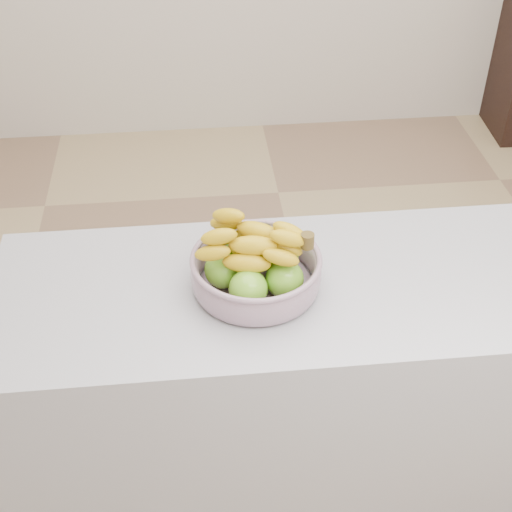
# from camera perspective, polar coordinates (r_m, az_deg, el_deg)

# --- Properties ---
(ground) EXTENTS (4.00, 4.00, 0.00)m
(ground) POSITION_cam_1_polar(r_m,az_deg,el_deg) (2.91, 4.95, -8.29)
(ground) COLOR tan
(ground) RESTS_ON ground
(counter) EXTENTS (2.00, 0.60, 0.90)m
(counter) POSITION_cam_1_polar(r_m,az_deg,el_deg) (2.21, 8.12, -10.75)
(counter) COLOR #92939A
(counter) RESTS_ON ground
(fruit_bowl) EXTENTS (0.33, 0.33, 0.19)m
(fruit_bowl) POSITION_cam_1_polar(r_m,az_deg,el_deg) (1.81, -0.02, -0.92)
(fruit_bowl) COLOR #A9B3CB
(fruit_bowl) RESTS_ON counter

